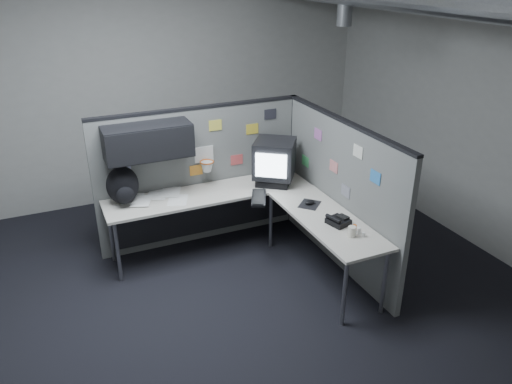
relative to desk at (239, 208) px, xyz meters
name	(u,v)px	position (x,y,z in m)	size (l,w,h in m)	color
room	(310,82)	(0.41, -0.70, 1.48)	(5.62, 5.62, 3.22)	black
partition_back	(188,165)	(-0.40, 0.53, 0.38)	(2.44, 0.42, 1.63)	slate
partition_right	(339,193)	(0.95, -0.49, 0.21)	(0.07, 2.23, 1.63)	slate
desk	(239,208)	(0.00, 0.00, 0.00)	(2.31, 2.11, 0.73)	beige
monitor	(274,161)	(0.54, 0.25, 0.38)	(0.62, 0.62, 0.51)	black
keyboard	(259,198)	(0.19, -0.10, 0.13)	(0.32, 0.44, 0.04)	black
mouse	(310,203)	(0.62, -0.44, 0.13)	(0.30, 0.30, 0.05)	black
phone	(338,221)	(0.66, -0.93, 0.15)	(0.22, 0.24, 0.09)	black
bottles	(357,231)	(0.72, -1.17, 0.15)	(0.11, 0.16, 0.07)	silver
cup	(352,232)	(0.65, -1.19, 0.17)	(0.07, 0.07, 0.10)	silver
papers	(151,196)	(-0.86, 0.42, 0.13)	(0.77, 0.71, 0.02)	white
backpack	(123,186)	(-1.15, 0.38, 0.32)	(0.40, 0.40, 0.41)	black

